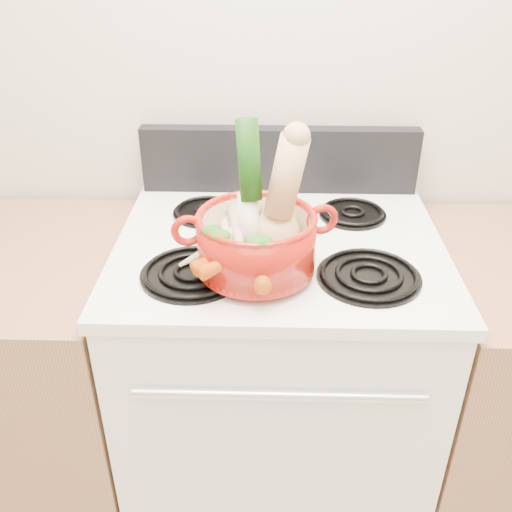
{
  "coord_description": "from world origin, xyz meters",
  "views": [
    {
      "loc": [
        -0.02,
        0.21,
        1.62
      ],
      "look_at": [
        -0.05,
        1.23,
        1.01
      ],
      "focal_mm": 40.0,
      "sensor_mm": 36.0,
      "label": 1
    }
  ],
  "objects_px": {
    "dutch_oven": "(256,242)",
    "squash": "(277,196)",
    "leek": "(249,189)",
    "stove_body": "(276,392)"
  },
  "relations": [
    {
      "from": "stove_body",
      "to": "squash",
      "type": "bearing_deg",
      "value": -94.64
    },
    {
      "from": "squash",
      "to": "leek",
      "type": "height_order",
      "value": "leek"
    },
    {
      "from": "squash",
      "to": "leek",
      "type": "xyz_separation_m",
      "value": [
        -0.06,
        -0.01,
        0.02
      ]
    },
    {
      "from": "stove_body",
      "to": "squash",
      "type": "relative_size",
      "value": 3.53
    },
    {
      "from": "stove_body",
      "to": "leek",
      "type": "relative_size",
      "value": 3.05
    },
    {
      "from": "dutch_oven",
      "to": "squash",
      "type": "height_order",
      "value": "squash"
    },
    {
      "from": "dutch_oven",
      "to": "stove_body",
      "type": "bearing_deg",
      "value": 59.12
    },
    {
      "from": "squash",
      "to": "leek",
      "type": "distance_m",
      "value": 0.06
    },
    {
      "from": "leek",
      "to": "stove_body",
      "type": "bearing_deg",
      "value": 41.57
    },
    {
      "from": "leek",
      "to": "squash",
      "type": "bearing_deg",
      "value": -9.54
    }
  ]
}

